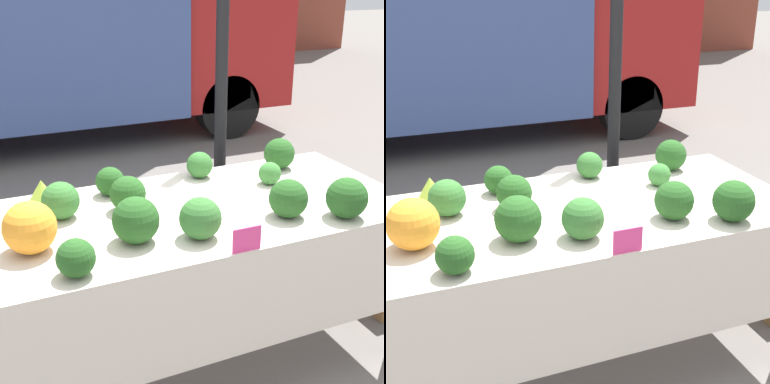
# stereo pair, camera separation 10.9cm
# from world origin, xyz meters

# --- Properties ---
(ground_plane) EXTENTS (40.00, 40.00, 0.00)m
(ground_plane) POSITION_xyz_m (0.00, 0.00, 0.00)
(ground_plane) COLOR slate
(tent_pole) EXTENTS (0.07, 0.07, 2.25)m
(tent_pole) POSITION_xyz_m (0.48, 0.69, 1.12)
(tent_pole) COLOR black
(tent_pole) RESTS_ON ground_plane
(parked_truck) EXTENTS (4.79, 1.81, 2.66)m
(parked_truck) POSITION_xyz_m (0.11, 4.03, 1.40)
(parked_truck) COLOR #384C84
(parked_truck) RESTS_ON ground_plane
(market_table) EXTENTS (1.96, 0.89, 0.80)m
(market_table) POSITION_xyz_m (0.00, -0.06, 0.71)
(market_table) COLOR beige
(market_table) RESTS_ON ground_plane
(orange_cauliflower) EXTENTS (0.20, 0.20, 0.20)m
(orange_cauliflower) POSITION_xyz_m (-0.70, -0.12, 0.90)
(orange_cauliflower) COLOR orange
(orange_cauliflower) RESTS_ON market_table
(romanesco_head) EXTENTS (0.14, 0.14, 0.11)m
(romanesco_head) POSITION_xyz_m (-0.59, 0.32, 0.86)
(romanesco_head) COLOR #93B238
(romanesco_head) RESTS_ON market_table
(broccoli_head_0) EXTENTS (0.14, 0.14, 0.14)m
(broccoli_head_0) POSITION_xyz_m (-0.59, -0.35, 0.87)
(broccoli_head_0) COLOR #23511E
(broccoli_head_0) RESTS_ON market_table
(broccoli_head_1) EXTENTS (0.16, 0.16, 0.16)m
(broccoli_head_1) POSITION_xyz_m (0.63, 0.30, 0.88)
(broccoli_head_1) COLOR #23511E
(broccoli_head_1) RESTS_ON market_table
(broccoli_head_2) EXTENTS (0.17, 0.17, 0.17)m
(broccoli_head_2) POSITION_xyz_m (0.34, -0.24, 0.88)
(broccoli_head_2) COLOR #23511E
(broccoli_head_2) RESTS_ON market_table
(broccoli_head_3) EXTENTS (0.16, 0.16, 0.16)m
(broccoli_head_3) POSITION_xyz_m (-0.54, 0.14, 0.88)
(broccoli_head_3) COLOR #336B2D
(broccoli_head_3) RESTS_ON market_table
(broccoli_head_4) EXTENTS (0.11, 0.11, 0.11)m
(broccoli_head_4) POSITION_xyz_m (0.47, 0.12, 0.85)
(broccoli_head_4) COLOR #387533
(broccoli_head_4) RESTS_ON market_table
(broccoli_head_5) EXTENTS (0.13, 0.13, 0.13)m
(broccoli_head_5) POSITION_xyz_m (0.19, 0.34, 0.86)
(broccoli_head_5) COLOR #336B2D
(broccoli_head_5) RESTS_ON market_table
(broccoli_head_6) EXTENTS (0.16, 0.16, 0.16)m
(broccoli_head_6) POSITION_xyz_m (-0.26, 0.09, 0.88)
(broccoli_head_6) COLOR #23511E
(broccoli_head_6) RESTS_ON market_table
(broccoli_head_7) EXTENTS (0.17, 0.17, 0.17)m
(broccoli_head_7) POSITION_xyz_m (-0.08, -0.27, 0.88)
(broccoli_head_7) COLOR #336B2D
(broccoli_head_7) RESTS_ON market_table
(broccoli_head_8) EXTENTS (0.18, 0.18, 0.18)m
(broccoli_head_8) POSITION_xyz_m (0.56, -0.34, 0.89)
(broccoli_head_8) COLOR #23511E
(broccoli_head_8) RESTS_ON market_table
(broccoli_head_9) EXTENTS (0.18, 0.18, 0.18)m
(broccoli_head_9) POSITION_xyz_m (-0.32, -0.20, 0.89)
(broccoli_head_9) COLOR #23511E
(broccoli_head_9) RESTS_ON market_table
(broccoli_head_10) EXTENTS (0.14, 0.14, 0.14)m
(broccoli_head_10) POSITION_xyz_m (-0.28, 0.30, 0.87)
(broccoli_head_10) COLOR #23511E
(broccoli_head_10) RESTS_ON market_table
(price_sign) EXTENTS (0.12, 0.01, 0.10)m
(price_sign) POSITION_xyz_m (0.03, -0.43, 0.85)
(price_sign) COLOR #E53D84
(price_sign) RESTS_ON market_table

